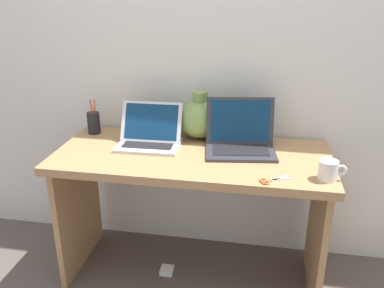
# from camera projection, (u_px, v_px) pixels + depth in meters

# --- Properties ---
(ground_plane) EXTENTS (6.00, 6.00, 0.00)m
(ground_plane) POSITION_uv_depth(u_px,v_px,m) (192.00, 272.00, 2.29)
(ground_plane) COLOR #564C47
(back_wall) EXTENTS (4.40, 0.04, 2.40)m
(back_wall) POSITION_uv_depth(u_px,v_px,m) (203.00, 43.00, 2.16)
(back_wall) COLOR silver
(back_wall) RESTS_ON ground
(desk) EXTENTS (1.35, 0.59, 0.71)m
(desk) POSITION_uv_depth(u_px,v_px,m) (192.00, 182.00, 2.09)
(desk) COLOR #AD7F51
(desk) RESTS_ON ground
(laptop_left) EXTENTS (0.32, 0.24, 0.21)m
(laptop_left) POSITION_uv_depth(u_px,v_px,m) (150.00, 134.00, 2.12)
(laptop_left) COLOR silver
(laptop_left) RESTS_ON desk
(laptop_right) EXTENTS (0.37, 0.29, 0.25)m
(laptop_right) POSITION_uv_depth(u_px,v_px,m) (240.00, 137.00, 2.06)
(laptop_right) COLOR #333338
(laptop_right) RESTS_ON desk
(green_vase) EXTENTS (0.24, 0.24, 0.25)m
(green_vase) POSITION_uv_depth(u_px,v_px,m) (200.00, 118.00, 2.21)
(green_vase) COLOR #75934C
(green_vase) RESTS_ON desk
(coffee_mug) EXTENTS (0.12, 0.08, 0.09)m
(coffee_mug) POSITION_uv_depth(u_px,v_px,m) (329.00, 170.00, 1.75)
(coffee_mug) COLOR white
(coffee_mug) RESTS_ON desk
(pen_cup) EXTENTS (0.07, 0.07, 0.19)m
(pen_cup) POSITION_uv_depth(u_px,v_px,m) (94.00, 123.00, 2.28)
(pen_cup) COLOR black
(pen_cup) RESTS_ON desk
(scissors) EXTENTS (0.14, 0.11, 0.01)m
(scissors) POSITION_uv_depth(u_px,v_px,m) (270.00, 180.00, 1.75)
(scissors) COLOR #B7B7BC
(scissors) RESTS_ON desk
(power_brick) EXTENTS (0.07, 0.07, 0.03)m
(power_brick) POSITION_uv_depth(u_px,v_px,m) (167.00, 270.00, 2.28)
(power_brick) COLOR white
(power_brick) RESTS_ON ground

